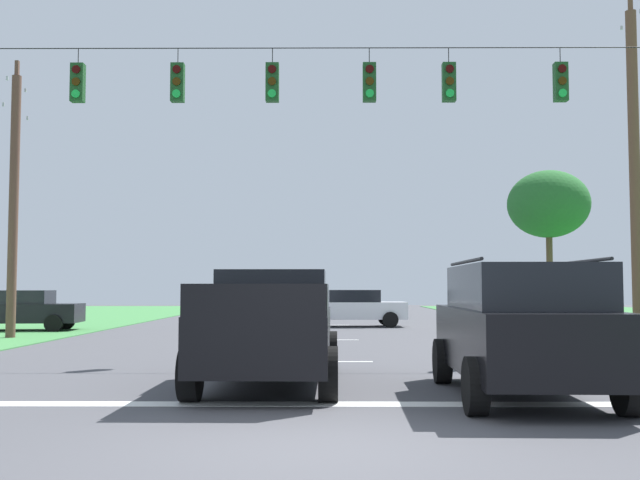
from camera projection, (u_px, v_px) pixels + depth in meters
ground_plane at (307, 446)px, 7.81m from camera, size 120.00×120.00×0.00m
stop_bar_stripe at (312, 404)px, 10.59m from camera, size 15.49×0.45×0.01m
lane_dash_0 at (316, 362)px, 16.58m from camera, size 2.50×0.15×0.01m
lane_dash_1 at (319, 340)px, 23.35m from camera, size 2.50×0.15×0.01m
lane_dash_2 at (320, 325)px, 32.31m from camera, size 2.50×0.15×0.01m
lane_dash_3 at (321, 318)px, 39.90m from camera, size 2.50×0.15×0.01m
lane_dash_4 at (321, 314)px, 44.91m from camera, size 2.50×0.15×0.01m
overhead_signal_span at (316, 164)px, 18.22m from camera, size 18.84×0.31×7.89m
pickup_truck at (271, 327)px, 12.79m from camera, size 2.34×5.43×1.95m
suv_black at (522, 327)px, 11.27m from camera, size 2.31×4.85×2.05m
distant_car_crossing_white at (354, 307)px, 31.19m from camera, size 4.35×2.11×1.52m
distant_car_oncoming at (21, 310)px, 28.02m from camera, size 4.44×2.31×1.52m
utility_pole_mid_right at (635, 170)px, 23.46m from camera, size 0.33×1.56×10.91m
utility_pole_near_left at (14, 198)px, 24.30m from camera, size 0.30×1.99×9.06m
tree_roadside_far_right at (549, 205)px, 35.71m from camera, size 3.87×3.87×7.20m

